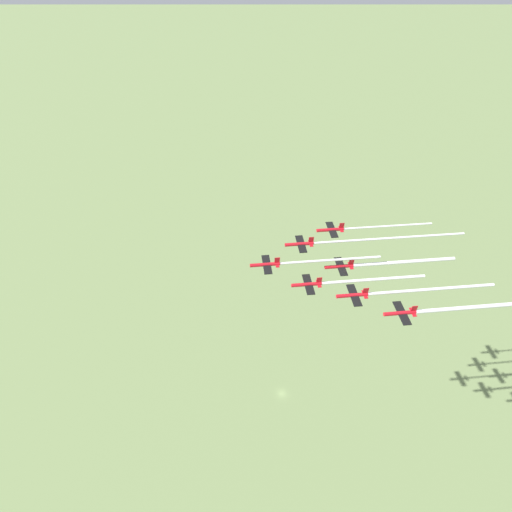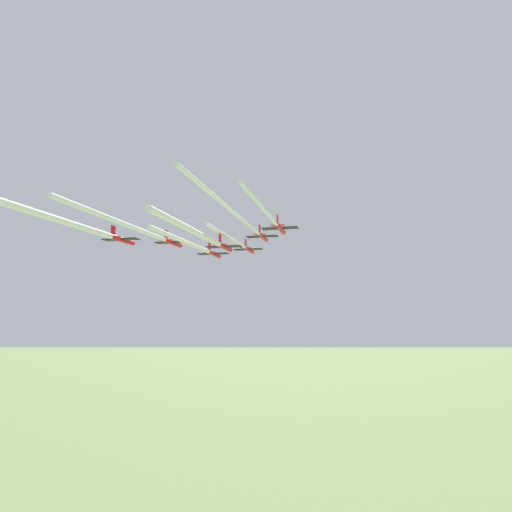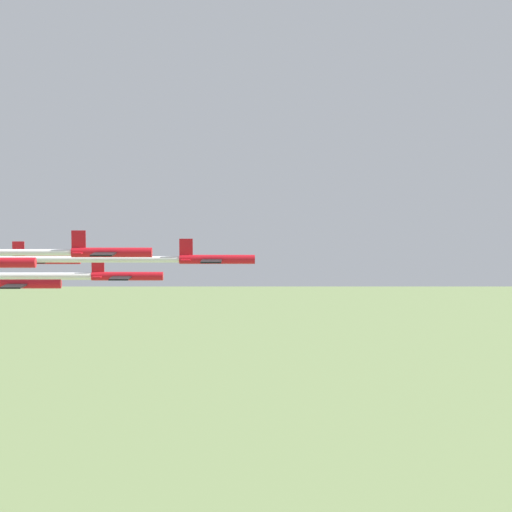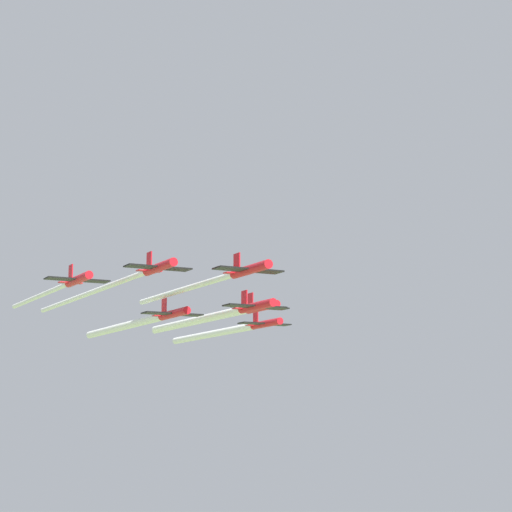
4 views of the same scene
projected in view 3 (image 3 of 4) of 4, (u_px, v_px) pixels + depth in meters
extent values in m
cylinder|color=red|center=(217.00, 259.00, 127.86)|extent=(9.64, 3.87, 1.19)
cube|color=black|center=(212.00, 259.00, 127.86)|extent=(5.03, 9.42, 0.19)
cube|color=red|center=(186.00, 248.00, 127.71)|extent=(1.70, 0.63, 2.37)
cube|color=red|center=(186.00, 259.00, 127.84)|extent=(2.11, 3.64, 0.13)
cylinder|color=red|center=(127.00, 276.00, 135.38)|extent=(9.64, 3.87, 1.19)
cube|color=black|center=(123.00, 276.00, 135.38)|extent=(5.03, 9.42, 0.19)
cube|color=red|center=(98.00, 265.00, 135.24)|extent=(1.70, 0.63, 2.37)
cube|color=red|center=(98.00, 276.00, 135.36)|extent=(2.11, 3.64, 0.13)
cylinder|color=red|center=(112.00, 252.00, 120.37)|extent=(9.64, 3.87, 1.19)
cube|color=black|center=(106.00, 252.00, 120.37)|extent=(5.03, 9.42, 0.19)
cube|color=red|center=(79.00, 240.00, 120.23)|extent=(1.70, 0.63, 2.37)
cube|color=red|center=(79.00, 252.00, 120.35)|extent=(2.11, 3.64, 0.13)
cylinder|color=red|center=(47.00, 260.00, 142.51)|extent=(9.64, 3.87, 1.19)
cube|color=black|center=(42.00, 260.00, 142.51)|extent=(5.03, 9.42, 0.19)
cube|color=red|center=(18.00, 250.00, 142.36)|extent=(1.70, 0.63, 2.37)
cube|color=red|center=(19.00, 260.00, 142.49)|extent=(2.11, 3.64, 0.13)
cylinder|color=red|center=(23.00, 284.00, 128.04)|extent=(9.64, 3.87, 1.19)
cube|color=black|center=(18.00, 284.00, 128.04)|extent=(5.03, 9.42, 0.19)
cylinder|color=white|center=(48.00, 259.00, 127.78)|extent=(32.46, 10.24, 0.81)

